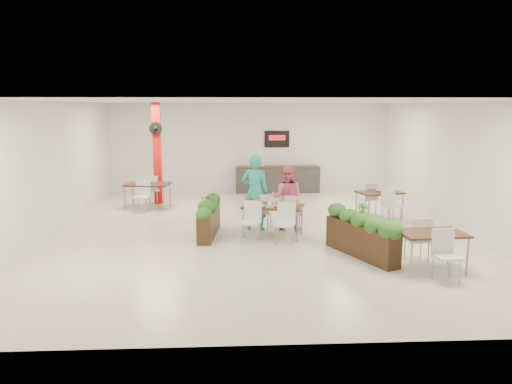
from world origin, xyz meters
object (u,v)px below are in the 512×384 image
main_table (273,210)px  diner_woman (287,198)px  planter_left (209,214)px  side_table_a (147,187)px  side_table_b (380,196)px  side_table_c (432,239)px  diner_man (255,192)px  planter_right (361,232)px  service_counter (277,179)px  red_column (157,152)px

main_table → diner_woman: bearing=57.8°
planter_left → side_table_a: size_ratio=1.21×
diner_woman → side_table_b: size_ratio=0.98×
planter_left → side_table_c: 5.17m
side_table_a → side_table_c: bearing=-37.2°
diner_man → planter_left: 1.31m
main_table → side_table_b: size_ratio=1.14×
diner_man → diner_woman: bearing=-163.0°
side_table_b → side_table_a: bearing=149.3°
diner_woman → side_table_b: bearing=-140.4°
planter_right → main_table: bearing=134.6°
main_table → side_table_c: 3.86m
planter_left → diner_man: bearing=22.8°
planter_right → diner_man: bearing=131.3°
planter_right → diner_woman: bearing=118.5°
planter_right → side_table_b: bearing=67.8°
service_counter → diner_woman: size_ratio=1.83×
diner_man → planter_right: size_ratio=0.95×
diner_man → service_counter: bearing=-84.1°
red_column → planter_left: red_column is taller
side_table_a → side_table_b: bearing=-7.6°
service_counter → planter_left: service_counter is taller
red_column → diner_woman: size_ratio=1.95×
diner_woman → side_table_a: 4.92m
service_counter → main_table: (-0.69, -6.14, 0.14)m
main_table → side_table_a: 5.03m
service_counter → diner_man: size_ratio=1.57×
red_column → side_table_b: bearing=-21.2°
side_table_a → diner_man: bearing=-35.4°
planter_left → planter_right: bearing=-30.4°
service_counter → diner_woman: 5.50m
service_counter → planter_left: bearing=-110.4°
planter_left → side_table_b: (4.65, 1.61, 0.11)m
red_column → side_table_b: 6.97m
main_table → side_table_c: bearing=-43.9°
red_column → diner_man: (2.92, -3.62, -0.69)m
diner_man → side_table_a: 4.31m
red_column → planter_right: (5.00, -5.99, -1.13)m
side_table_a → side_table_b: (6.66, -1.80, -0.01)m
planter_left → planter_right: 3.74m
side_table_a → side_table_c: same height
diner_man → diner_woman: 0.81m
planter_right → side_table_c: (1.09, -0.96, 0.11)m
diner_man → side_table_b: (3.51, 1.13, -0.33)m
side_table_c → side_table_a: bearing=131.0°
red_column → side_table_b: (6.43, -2.50, -1.01)m
main_table → diner_man: (-0.39, 0.65, 0.32)m
service_counter → planter_right: (1.00, -7.86, 0.03)m
service_counter → main_table: bearing=-96.4°
service_counter → side_table_a: size_ratio=1.81×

